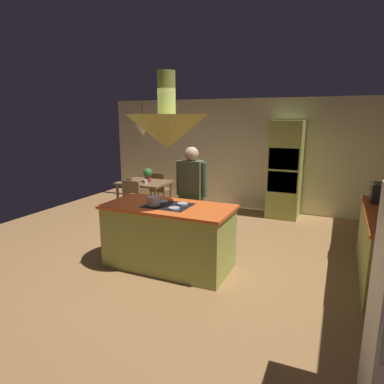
% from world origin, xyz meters
% --- Properties ---
extents(ground, '(8.16, 8.16, 0.00)m').
position_xyz_m(ground, '(0.00, 0.00, 0.00)').
color(ground, '#9E7042').
extents(wall_back, '(6.80, 0.10, 2.55)m').
position_xyz_m(wall_back, '(0.00, 3.45, 1.27)').
color(wall_back, beige).
rests_on(wall_back, ground).
extents(kitchen_island, '(1.83, 0.90, 0.94)m').
position_xyz_m(kitchen_island, '(0.00, -0.20, 0.46)').
color(kitchen_island, '#A0A84C').
rests_on(kitchen_island, ground).
extents(oven_tower, '(0.66, 0.62, 2.07)m').
position_xyz_m(oven_tower, '(1.10, 3.04, 1.04)').
color(oven_tower, '#A0A84C').
rests_on(oven_tower, ground).
extents(dining_table, '(1.06, 0.82, 0.76)m').
position_xyz_m(dining_table, '(-1.70, 1.90, 0.65)').
color(dining_table, brown).
rests_on(dining_table, ground).
extents(person_at_island, '(0.53, 0.23, 1.69)m').
position_xyz_m(person_at_island, '(0.04, 0.52, 0.97)').
color(person_at_island, tan).
rests_on(person_at_island, ground).
extents(range_hood, '(1.10, 1.10, 1.00)m').
position_xyz_m(range_hood, '(0.00, -0.20, 1.97)').
color(range_hood, '#A0A84C').
extents(pendant_light_over_table, '(0.32, 0.32, 0.82)m').
position_xyz_m(pendant_light_over_table, '(-1.70, 1.90, 1.86)').
color(pendant_light_over_table, beige).
extents(chair_facing_island, '(0.40, 0.40, 0.87)m').
position_xyz_m(chair_facing_island, '(-1.70, 1.27, 0.50)').
color(chair_facing_island, brown).
rests_on(chair_facing_island, ground).
extents(chair_by_back_wall, '(0.40, 0.40, 0.87)m').
position_xyz_m(chair_by_back_wall, '(-1.70, 2.53, 0.50)').
color(chair_by_back_wall, brown).
rests_on(chair_by_back_wall, ground).
extents(potted_plant_on_table, '(0.20, 0.20, 0.30)m').
position_xyz_m(potted_plant_on_table, '(-1.62, 1.91, 0.93)').
color(potted_plant_on_table, '#99382D').
rests_on(potted_plant_on_table, dining_table).
extents(cup_on_table, '(0.07, 0.07, 0.09)m').
position_xyz_m(cup_on_table, '(-1.54, 1.70, 0.81)').
color(cup_on_table, white).
rests_on(cup_on_table, dining_table).
extents(cooking_pot_on_cooktop, '(0.18, 0.18, 0.12)m').
position_xyz_m(cooking_pot_on_cooktop, '(-0.16, -0.33, 1.00)').
color(cooking_pot_on_cooktop, '#B2B2B7').
rests_on(cooking_pot_on_cooktop, kitchen_island).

